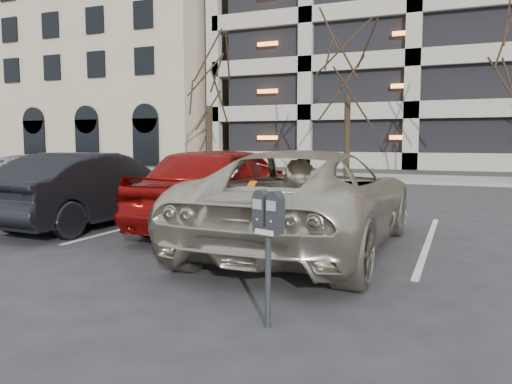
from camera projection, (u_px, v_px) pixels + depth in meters
ground at (311, 265)px, 6.92m from camera, size 140.00×140.00×0.00m
sidewalk at (415, 179)px, 21.61m from camera, size 80.00×4.00×0.12m
stall_lines at (274, 230)px, 9.56m from camera, size 16.90×5.20×0.00m
office_building at (103, 75)px, 44.30m from camera, size 26.00×16.20×15.00m
tree_a at (209, 64)px, 24.86m from camera, size 3.37×3.37×7.65m
tree_b at (349, 42)px, 22.13m from camera, size 3.71×3.71×8.43m
parking_meter at (268, 225)px, 4.54m from camera, size 0.34×0.23×1.25m
suv_silver at (309, 199)px, 7.96m from camera, size 2.62×5.68×1.58m
car_red at (225, 187)px, 9.73m from camera, size 1.96×4.87×1.66m
car_dark at (94, 189)px, 10.16m from camera, size 1.76×4.56×1.48m
car_silver at (53, 181)px, 12.77m from camera, size 2.33×4.92×1.39m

